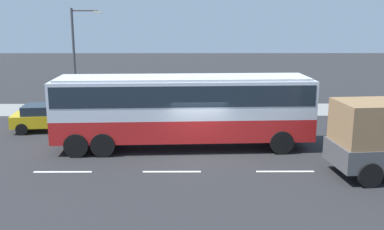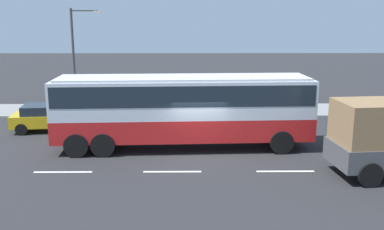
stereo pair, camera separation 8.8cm
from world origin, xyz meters
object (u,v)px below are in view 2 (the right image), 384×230
(pedestrian_near_curb, at_px, (277,97))
(street_lamp, at_px, (77,54))
(car_yellow_taxi, at_px, (51,117))
(coach_bus, at_px, (183,104))

(pedestrian_near_curb, relative_size, street_lamp, 0.23)
(car_yellow_taxi, bearing_deg, street_lamp, 73.68)
(car_yellow_taxi, height_order, street_lamp, street_lamp)
(coach_bus, distance_m, street_lamp, 10.09)
(street_lamp, bearing_deg, coach_bus, -47.00)
(car_yellow_taxi, distance_m, pedestrian_near_curb, 14.45)
(car_yellow_taxi, bearing_deg, pedestrian_near_curb, 13.14)
(coach_bus, relative_size, street_lamp, 1.86)
(coach_bus, height_order, pedestrian_near_curb, coach_bus)
(car_yellow_taxi, bearing_deg, coach_bus, -31.03)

